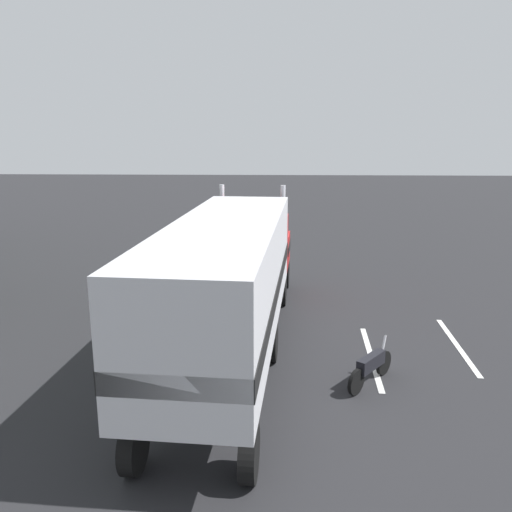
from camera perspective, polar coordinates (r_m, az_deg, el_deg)
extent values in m
plane|color=#232326|center=(20.87, 0.14, -4.26)|extent=(120.00, 120.00, 0.00)
cube|color=silver|center=(15.69, 12.49, -10.70)|extent=(4.40, 0.39, 0.01)
cube|color=silver|center=(17.21, 21.14, -9.10)|extent=(4.40, 0.38, 0.01)
cube|color=#B21919|center=(21.25, 0.26, 0.82)|extent=(1.97, 2.62, 1.20)
cube|color=#B21919|center=(19.59, -0.22, 1.23)|extent=(1.57, 2.59, 2.20)
cube|color=silver|center=(22.17, 0.51, 1.35)|extent=(0.23, 2.10, 1.08)
cube|color=black|center=(21.24, 0.26, 0.98)|extent=(1.98, 2.66, 0.36)
cylinder|color=silver|center=(19.09, -3.69, 2.72)|extent=(0.18, 0.18, 3.40)
cylinder|color=silver|center=(18.84, 2.92, 2.59)|extent=(0.18, 0.18, 3.40)
cube|color=silver|center=(13.35, -3.27, -2.17)|extent=(10.66, 3.34, 2.80)
cube|color=black|center=(13.47, -3.25, -3.89)|extent=(10.66, 3.38, 0.44)
cylinder|color=silver|center=(20.47, -3.71, -1.86)|extent=(1.34, 0.73, 0.64)
cylinder|color=black|center=(21.96, -2.52, -1.87)|extent=(1.12, 0.38, 1.10)
cylinder|color=black|center=(21.74, 3.23, -2.04)|extent=(1.12, 0.38, 1.10)
cylinder|color=black|center=(19.77, -3.52, -3.62)|extent=(1.12, 0.38, 1.10)
cylinder|color=black|center=(19.54, 2.87, -3.82)|extent=(1.12, 0.38, 1.10)
cylinder|color=black|center=(15.20, -6.68, -9.04)|extent=(1.12, 0.38, 1.10)
cylinder|color=black|center=(14.89, 1.72, -9.44)|extent=(1.12, 0.38, 1.10)
cylinder|color=black|center=(10.72, -13.24, -19.60)|extent=(1.12, 0.38, 1.10)
cylinder|color=black|center=(10.27, -0.76, -20.82)|extent=(1.12, 0.38, 1.10)
cylinder|color=black|center=(15.51, -12.89, -9.39)|extent=(0.18, 0.18, 0.82)
cylinder|color=black|center=(15.37, -12.99, -9.61)|extent=(0.18, 0.18, 0.82)
cylinder|color=gray|center=(15.19, -13.07, -7.06)|extent=(0.34, 0.34, 0.58)
sphere|color=tan|center=(15.05, -13.15, -5.62)|extent=(0.23, 0.23, 0.23)
cube|color=black|center=(15.21, -13.82, -6.95)|extent=(0.27, 0.18, 0.36)
cylinder|color=black|center=(14.59, 13.80, -11.29)|extent=(0.58, 0.49, 0.66)
cylinder|color=black|center=(13.42, 10.90, -13.40)|extent=(0.58, 0.49, 0.66)
cube|color=black|center=(13.88, 12.47, -11.26)|extent=(1.01, 0.87, 0.36)
cylinder|color=silver|center=(14.33, 13.71, -9.79)|extent=(0.27, 0.23, 0.69)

